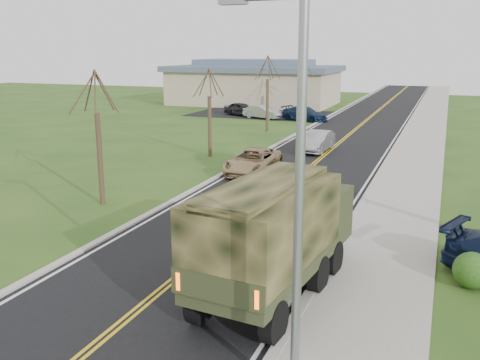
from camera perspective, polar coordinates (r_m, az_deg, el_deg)
The scene contains 17 objects.
ground at distance 14.04m, azimuth -14.58°, elevation -16.25°, with size 160.00×160.00×0.00m, color #254918.
road at distance 50.74m, azimuth 12.63°, elevation 5.63°, with size 8.00×120.00×0.01m, color black.
curb_right at distance 50.30m, azimuth 17.32°, elevation 5.33°, with size 0.30×120.00×0.12m, color #9E998E.
sidewalk_right at distance 50.22m, azimuth 19.31°, elevation 5.15°, with size 3.20×120.00×0.10m, color #9E998E.
curb_left at distance 51.50m, azimuth 8.04°, elevation 5.99°, with size 0.30×120.00×0.10m, color #9E998E.
street_light at distance 9.87m, azimuth 5.79°, elevation -0.92°, with size 1.65×0.22×8.00m.
bare_tree_a at distance 24.79m, azimuth -14.78°, elevation 3.35°, with size 1.93×2.26×6.08m.
bare_tree_b at distance 35.12m, azimuth -3.26°, elevation 6.49°, with size 1.83×2.14×5.73m.
bare_tree_c at distance 46.22m, azimuth 2.94°, elevation 8.63°, with size 2.04×2.39×6.42m.
bare_tree_d at distance 57.72m, azimuth 6.73°, elevation 9.36°, with size 1.88×2.20×5.91m.
commercial_building at distance 69.86m, azimuth 1.58°, elevation 10.31°, with size 25.50×21.50×5.65m.
military_truck at distance 15.10m, azimuth 3.75°, elevation -5.25°, with size 3.20×7.25×3.50m.
suv_champagne at distance 30.50m, azimuth 1.40°, elevation 2.02°, with size 2.33×5.05×1.40m, color tan.
sedan_silver at distance 37.43m, azimuth 8.21°, elevation 4.10°, with size 1.51×4.34×1.43m, color #A5A5A9.
lot_car_dark at distance 57.40m, azimuth 0.16°, elevation 7.58°, with size 1.67×4.14×1.41m, color black.
lot_car_silver at distance 54.97m, azimuth 2.43°, elevation 7.26°, with size 1.44×4.12×1.36m, color #A1A1A6.
lot_car_navy at distance 53.72m, azimuth 6.93°, elevation 7.03°, with size 1.94×4.77×1.38m, color #11203E.
Camera 1 is at (7.40, -9.72, 6.93)m, focal length 40.00 mm.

